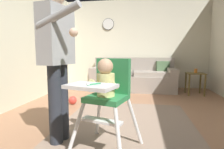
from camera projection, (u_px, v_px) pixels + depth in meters
ground at (125, 129)px, 2.48m from camera, size 5.64×7.58×0.10m
wall_far at (135, 44)px, 5.28m from camera, size 4.84×0.06×2.50m
wall_left at (2, 36)px, 2.95m from camera, size 0.06×6.58×2.50m
area_rug at (126, 130)px, 2.30m from camera, size 1.80×2.54×0.01m
couch at (133, 78)px, 4.88m from camera, size 2.19×0.86×0.86m
high_chair at (107, 88)px, 1.77m from camera, size 0.74×0.83×0.93m
adult_standing at (58, 57)px, 1.94m from camera, size 0.51×0.56×1.65m
toy_ball at (73, 100)px, 3.50m from camera, size 0.16×0.16×0.16m
side_table at (195, 79)px, 4.29m from camera, size 0.40×0.40×0.52m
sippy_cup at (196, 71)px, 4.27m from camera, size 0.07×0.07×0.10m
wall_clock at (108, 24)px, 5.30m from camera, size 0.34×0.04×0.34m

